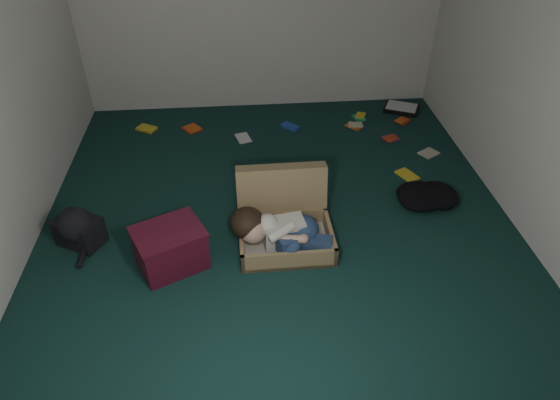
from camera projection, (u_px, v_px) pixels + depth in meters
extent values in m
plane|color=#11302C|center=(278.00, 222.00, 4.28)|extent=(4.50, 4.50, 0.00)
plane|color=silver|center=(334.00, 347.00, 1.71)|extent=(4.50, 0.00, 4.50)
plane|color=silver|center=(551.00, 69.00, 3.64)|extent=(0.00, 4.50, 4.50)
cube|color=#967D52|center=(286.00, 239.00, 3.98)|extent=(0.75, 0.54, 0.17)
cube|color=beige|center=(286.00, 243.00, 4.00)|extent=(0.68, 0.47, 0.02)
cube|color=#967D52|center=(282.00, 196.00, 4.14)|extent=(0.74, 0.24, 0.55)
cube|color=silver|center=(284.00, 232.00, 3.90)|extent=(0.34, 0.23, 0.23)
sphere|color=tan|center=(253.00, 231.00, 3.82)|extent=(0.20, 0.20, 0.20)
ellipsoid|color=black|center=(247.00, 223.00, 3.84)|extent=(0.27, 0.28, 0.23)
ellipsoid|color=navy|center=(304.00, 230.00, 3.92)|extent=(0.24, 0.28, 0.23)
cube|color=navy|center=(295.00, 242.00, 3.83)|extent=(0.31, 0.23, 0.15)
cube|color=navy|center=(315.00, 244.00, 3.85)|extent=(0.28, 0.20, 0.12)
sphere|color=white|center=(327.00, 242.00, 3.89)|extent=(0.12, 0.12, 0.12)
sphere|color=white|center=(329.00, 250.00, 3.84)|extent=(0.11, 0.11, 0.11)
cylinder|color=tan|center=(293.00, 239.00, 3.77)|extent=(0.19, 0.07, 0.07)
cube|color=#4A0F20|center=(171.00, 249.00, 3.77)|extent=(0.60, 0.54, 0.32)
cube|color=#4A0F20|center=(167.00, 232.00, 3.67)|extent=(0.62, 0.57, 0.02)
cube|color=black|center=(401.00, 108.00, 5.93)|extent=(0.47, 0.42, 0.05)
cube|color=white|center=(402.00, 106.00, 5.91)|extent=(0.42, 0.37, 0.01)
cube|color=yellow|center=(147.00, 129.00, 5.57)|extent=(0.18, 0.13, 0.02)
cube|color=#BB3818|center=(192.00, 129.00, 5.57)|extent=(0.22, 0.21, 0.02)
cube|color=white|center=(243.00, 138.00, 5.41)|extent=(0.18, 0.21, 0.02)
cube|color=#1F47AA|center=(290.00, 127.00, 5.60)|extent=(0.19, 0.21, 0.02)
cube|color=#E2581A|center=(354.00, 126.00, 5.62)|extent=(0.22, 0.21, 0.02)
cube|color=#2B9F67|center=(359.00, 118.00, 5.77)|extent=(0.19, 0.15, 0.02)
cube|color=#902473|center=(391.00, 138.00, 5.40)|extent=(0.22, 0.22, 0.02)
cube|color=beige|center=(429.00, 153.00, 5.16)|extent=(0.16, 0.20, 0.02)
cube|color=yellow|center=(407.00, 175.00, 4.83)|extent=(0.20, 0.22, 0.02)
cube|color=#BB3818|center=(403.00, 121.00, 5.71)|extent=(0.22, 0.20, 0.02)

